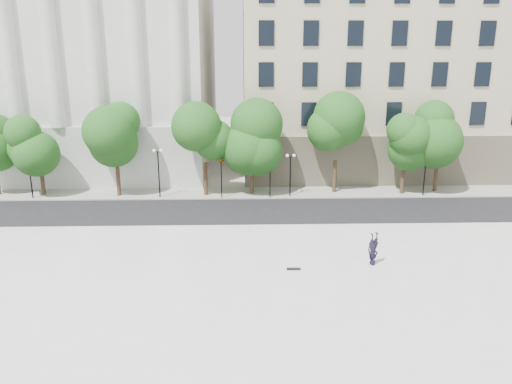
# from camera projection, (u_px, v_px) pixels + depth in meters

# --- Properties ---
(ground) EXTENTS (160.00, 160.00, 0.00)m
(ground) POSITION_uv_depth(u_px,v_px,m) (205.00, 335.00, 23.30)
(ground) COLOR #AFADA5
(ground) RESTS_ON ground
(plaza) EXTENTS (44.00, 22.00, 0.45)m
(plaza) POSITION_uv_depth(u_px,v_px,m) (209.00, 300.00, 26.13)
(plaza) COLOR white
(plaza) RESTS_ON ground
(street) EXTENTS (60.00, 8.00, 0.02)m
(street) POSITION_uv_depth(u_px,v_px,m) (221.00, 214.00, 40.61)
(street) COLOR black
(street) RESTS_ON ground
(far_sidewalk) EXTENTS (60.00, 4.00, 0.12)m
(far_sidewalk) POSITION_uv_depth(u_px,v_px,m) (224.00, 193.00, 46.37)
(far_sidewalk) COLOR #ACA99E
(far_sidewalk) RESTS_ON ground
(building_west) EXTENTS (31.50, 27.65, 25.60)m
(building_west) POSITION_uv_depth(u_px,v_px,m) (76.00, 50.00, 56.44)
(building_west) COLOR silver
(building_west) RESTS_ON ground
(building_east) EXTENTS (36.00, 26.15, 23.00)m
(building_east) POSITION_uv_depth(u_px,v_px,m) (398.00, 65.00, 58.20)
(building_east) COLOR #C6B597
(building_east) RESTS_ON ground
(traffic_light_west) EXTENTS (0.72, 1.79, 4.21)m
(traffic_light_west) POSITION_uv_depth(u_px,v_px,m) (221.00, 158.00, 43.73)
(traffic_light_west) COLOR black
(traffic_light_west) RESTS_ON ground
(traffic_light_east) EXTENTS (1.04, 1.90, 4.26)m
(traffic_light_east) POSITION_uv_depth(u_px,v_px,m) (270.00, 157.00, 43.83)
(traffic_light_east) COLOR black
(traffic_light_east) RESTS_ON ground
(person_lying) EXTENTS (1.49, 2.14, 0.55)m
(person_lying) POSITION_uv_depth(u_px,v_px,m) (372.00, 260.00, 29.79)
(person_lying) COLOR black
(person_lying) RESTS_ON plaza
(skateboard) EXTENTS (0.82, 0.23, 0.08)m
(skateboard) POSITION_uv_depth(u_px,v_px,m) (294.00, 269.00, 29.18)
(skateboard) COLOR black
(skateboard) RESTS_ON plaza
(street_trees) EXTENTS (44.39, 4.79, 7.77)m
(street_trees) POSITION_uv_depth(u_px,v_px,m) (241.00, 139.00, 44.68)
(street_trees) COLOR #382619
(street_trees) RESTS_ON ground
(lamp_posts) EXTENTS (36.09, 0.28, 4.50)m
(lamp_posts) POSITION_uv_depth(u_px,v_px,m) (229.00, 166.00, 44.25)
(lamp_posts) COLOR black
(lamp_posts) RESTS_ON ground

